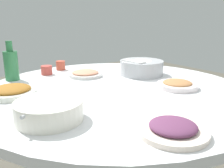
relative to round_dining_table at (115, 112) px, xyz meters
The scene contains 10 objects.
round_dining_table is the anchor object (origin of this frame).
rice_bowl 0.38m from the round_dining_table, 155.96° to the right, with size 0.27×0.27×0.10m.
soup_bowl 0.50m from the round_dining_table, 23.29° to the left, with size 0.24×0.24×0.07m.
dish_stirfry 0.53m from the round_dining_table, 21.43° to the right, with size 0.23×0.23×0.05m.
dish_eggplant 0.56m from the round_dining_table, 72.43° to the left, with size 0.22×0.22×0.04m.
dish_tofu_braise 0.35m from the round_dining_table, 143.26° to the left, with size 0.21×0.21×0.04m.
dish_shrimp 0.35m from the round_dining_table, 89.28° to the right, with size 0.21×0.21×0.04m.
green_bottle 0.66m from the round_dining_table, 51.05° to the right, with size 0.08×0.08×0.23m.
tea_cup_near 0.55m from the round_dining_table, 70.57° to the right, with size 0.07×0.07×0.06m, color #BE453C.
tea_cup_side 0.60m from the round_dining_table, 85.75° to the right, with size 0.06×0.06×0.06m, color #C34F39.
Camera 1 is at (0.73, 0.96, 1.13)m, focal length 38.82 mm.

